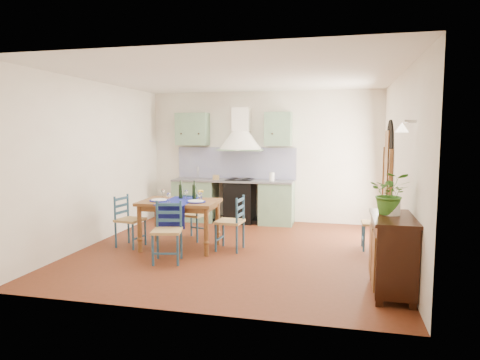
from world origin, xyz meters
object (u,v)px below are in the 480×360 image
sideboard (392,252)px  potted_plant (391,193)px  chair_near (167,231)px  dining_table (180,206)px

sideboard → potted_plant: 0.69m
chair_near → potted_plant: 3.19m
chair_near → sideboard: size_ratio=0.85×
dining_table → chair_near: (0.09, -0.74, -0.25)m
sideboard → potted_plant: (-0.03, 0.11, 0.68)m
dining_table → sideboard: dining_table is taller
dining_table → sideboard: size_ratio=1.22×
dining_table → sideboard: bearing=-22.2°
chair_near → sideboard: bearing=-10.4°
dining_table → potted_plant: potted_plant is taller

